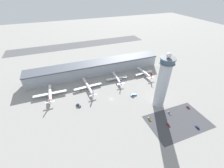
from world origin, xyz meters
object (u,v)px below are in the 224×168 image
airplane_gate_alpha (50,94)px  car_blue_compact (168,125)px  airplane_gate_delta (144,73)px  airplane_gate_bravo (88,87)px  car_black_suv (197,127)px  airplane_gate_charlie (117,78)px  car_white_wagon (150,119)px  car_yellow_taxi (169,113)px  service_truck_fuel (78,105)px  car_silver_sedan (188,107)px  control_tower (163,82)px  service_truck_catering (134,95)px

airplane_gate_alpha → car_blue_compact: bearing=-39.9°
airplane_gate_delta → airplane_gate_bravo: bearing=-176.9°
airplane_gate_alpha → car_black_suv: (136.40, -105.77, -3.91)m
airplane_gate_charlie → car_blue_compact: (17.14, -97.68, -3.46)m
car_white_wagon → car_yellow_taxi: size_ratio=1.05×
airplane_gate_alpha → airplane_gate_charlie: 94.14m
airplane_gate_alpha → service_truck_fuel: (30.03, -30.98, -3.57)m
airplane_gate_bravo → car_black_suv: 136.45m
car_silver_sedan → car_yellow_taxi: size_ratio=1.04×
airplane_gate_bravo → service_truck_fuel: bearing=-122.4°
control_tower → car_yellow_taxi: bearing=-78.3°
airplane_gate_charlie → service_truck_catering: airplane_gate_charlie is taller
airplane_gate_charlie → service_truck_fuel: airplane_gate_charlie is taller
airplane_gate_bravo → service_truck_catering: (51.33, -35.74, -2.69)m
airplane_gate_bravo → car_silver_sedan: size_ratio=9.69×
control_tower → airplane_gate_charlie: size_ratio=1.88×
car_silver_sedan → service_truck_catering: bearing=138.9°
service_truck_catering → car_blue_compact: size_ratio=1.77×
airplane_gate_delta → service_truck_fuel: airplane_gate_delta is taller
service_truck_fuel → car_silver_sedan: bearing=-22.1°
airplane_gate_bravo → car_silver_sedan: 127.55m
car_white_wagon → airplane_gate_delta: bearing=62.8°
control_tower → service_truck_catering: (-19.17, 25.57, -30.90)m
airplane_gate_bravo → car_white_wagon: airplane_gate_bravo is taller
service_truck_fuel → airplane_gate_delta: bearing=17.6°
airplane_gate_charlie → service_truck_fuel: 73.40m
service_truck_catering → car_blue_compact: bearing=-79.2°
car_yellow_taxi → airplane_gate_bravo: bearing=133.4°
airplane_gate_bravo → car_silver_sedan: bearing=-38.0°
airplane_gate_alpha → airplane_gate_bravo: 49.11m
service_truck_fuel → car_silver_sedan: size_ratio=1.51×
control_tower → airplane_gate_alpha: bearing=152.5°
airplane_gate_delta → service_truck_catering: bearing=-134.3°
car_black_suv → airplane_gate_alpha: bearing=142.2°
airplane_gate_bravo → airplane_gate_charlie: airplane_gate_charlie is taller
airplane_gate_bravo → car_yellow_taxi: 107.82m
airplane_gate_bravo → car_blue_compact: 110.91m
airplane_gate_alpha → car_white_wagon: 125.56m
airplane_gate_bravo → airplane_gate_charlie: bearing=7.4°
airplane_gate_bravo → service_truck_fuel: size_ratio=6.40×
car_blue_compact → car_white_wagon: car_white_wagon is taller
control_tower → car_silver_sedan: bearing=-30.0°
car_yellow_taxi → airplane_gate_delta: bearing=78.4°
airplane_gate_alpha → car_yellow_taxi: size_ratio=9.30×
airplane_gate_delta → car_white_wagon: 93.40m
control_tower → airplane_gate_delta: size_ratio=1.84×
airplane_gate_delta → car_silver_sedan: bearing=-83.6°
airplane_gate_alpha → car_black_suv: airplane_gate_alpha is taller
service_truck_fuel → service_truck_catering: bearing=-4.6°
airplane_gate_bravo → service_truck_catering: 62.61m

